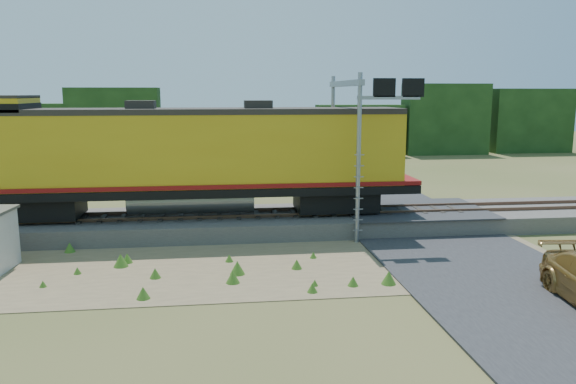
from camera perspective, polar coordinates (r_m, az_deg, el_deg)
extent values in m
plane|color=#475123|center=(21.68, 0.36, -7.65)|extent=(140.00, 140.00, 0.00)
cube|color=slate|center=(27.33, -1.29, -3.05)|extent=(70.00, 5.00, 0.80)
cube|color=brown|center=(26.52, -1.14, -2.39)|extent=(70.00, 0.10, 0.16)
cube|color=brown|center=(27.92, -1.45, -1.76)|extent=(70.00, 0.10, 0.16)
cube|color=#8C7754|center=(22.00, -5.03, -7.39)|extent=(26.00, 8.00, 0.03)
cube|color=#38383A|center=(28.79, 12.71, -1.75)|extent=(7.00, 5.20, 0.06)
cube|color=#38383A|center=(44.06, 5.64, 1.45)|extent=(7.00, 24.00, 0.08)
cube|color=#183312|center=(58.64, -4.54, 6.76)|extent=(36.00, 3.00, 6.50)
cube|color=black|center=(28.21, -24.05, -1.36)|extent=(3.86, 2.46, 0.96)
cube|color=black|center=(27.56, 4.83, -0.76)|extent=(3.86, 2.46, 0.96)
cube|color=black|center=(26.88, -9.82, 0.32)|extent=(21.42, 3.21, 0.39)
cylinder|color=gray|center=(26.98, -9.79, -0.76)|extent=(5.89, 1.29, 1.29)
cube|color=gold|center=(26.64, -9.94, 4.25)|extent=(19.81, 3.11, 3.32)
cube|color=maroon|center=(26.83, -9.84, 0.99)|extent=(21.42, 3.27, 0.19)
cube|color=#28231E|center=(26.52, -10.06, 8.09)|extent=(19.81, 3.16, 0.26)
cube|color=#28231E|center=(26.71, -14.72, 8.46)|extent=(1.29, 1.07, 0.48)
cube|color=#28231E|center=(26.55, -3.06, 8.76)|extent=(1.29, 1.07, 0.48)
cylinder|color=gray|center=(24.61, 7.17, 3.28)|extent=(0.19, 0.19, 7.45)
cylinder|color=gray|center=(30.04, 4.53, 4.54)|extent=(0.19, 0.19, 7.45)
cube|color=gray|center=(27.17, 5.84, 10.91)|extent=(0.27, 6.20, 0.27)
cube|color=gray|center=(24.79, 10.20, 9.41)|extent=(2.77, 0.16, 0.16)
cube|color=black|center=(24.73, 9.76, 10.41)|extent=(0.96, 0.16, 0.80)
cube|color=black|center=(25.13, 12.59, 10.31)|extent=(0.96, 0.16, 0.80)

